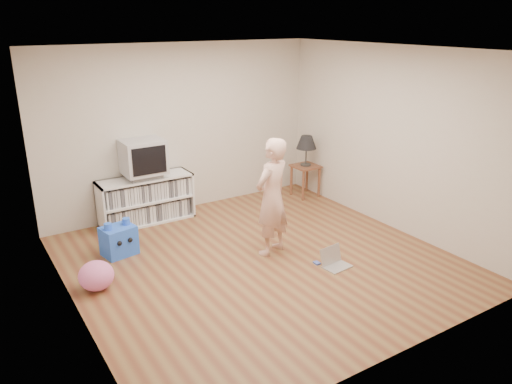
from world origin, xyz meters
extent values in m
plane|color=brown|center=(0.00, 0.00, 0.00)|extent=(4.50, 4.50, 0.00)
cube|color=beige|center=(0.00, 2.25, 1.30)|extent=(4.50, 0.02, 2.60)
cube|color=beige|center=(0.00, -2.25, 1.30)|extent=(4.50, 0.02, 2.60)
cube|color=beige|center=(-2.25, 0.00, 1.30)|extent=(0.02, 4.50, 2.60)
cube|color=beige|center=(2.25, 0.00, 1.30)|extent=(0.02, 4.50, 2.60)
cube|color=white|center=(0.00, 0.00, 2.60)|extent=(4.50, 4.50, 0.01)
cube|color=white|center=(-0.74, 2.23, 0.35)|extent=(1.40, 0.03, 0.70)
cube|color=white|center=(-1.42, 2.02, 0.35)|extent=(0.03, 0.45, 0.70)
cube|color=white|center=(-0.05, 2.02, 0.35)|extent=(0.03, 0.45, 0.70)
cube|color=white|center=(-0.74, 2.02, 0.01)|extent=(1.40, 0.45, 0.03)
cube|color=white|center=(-0.74, 2.02, 0.35)|extent=(1.34, 0.45, 0.03)
cube|color=white|center=(-0.74, 2.02, 0.68)|extent=(1.40, 0.45, 0.03)
cube|color=silver|center=(-0.74, 2.02, 0.35)|extent=(1.26, 0.36, 0.64)
cube|color=gray|center=(-0.74, 2.02, 0.73)|extent=(0.45, 0.35, 0.07)
cube|color=#AFAFB4|center=(-0.74, 2.02, 1.02)|extent=(0.60, 0.52, 0.50)
cube|color=black|center=(-0.74, 1.75, 1.02)|extent=(0.50, 0.01, 0.40)
cylinder|color=brown|center=(1.82, 1.48, 0.26)|extent=(0.04, 0.04, 0.52)
cylinder|color=brown|center=(2.16, 1.48, 0.26)|extent=(0.04, 0.04, 0.52)
cylinder|color=brown|center=(1.82, 1.82, 0.26)|extent=(0.04, 0.04, 0.52)
cylinder|color=brown|center=(2.16, 1.82, 0.26)|extent=(0.04, 0.04, 0.52)
cube|color=brown|center=(1.99, 1.65, 0.54)|extent=(0.42, 0.42, 0.03)
cylinder|color=#333333|center=(1.99, 1.65, 0.56)|extent=(0.18, 0.18, 0.02)
cylinder|color=#333333|center=(1.99, 1.65, 0.74)|extent=(0.02, 0.02, 0.32)
imported|color=beige|center=(0.26, 0.13, 0.77)|extent=(0.66, 0.54, 1.55)
cube|color=silver|center=(0.72, -0.66, 0.01)|extent=(0.36, 0.27, 0.02)
cube|color=silver|center=(0.70, -0.55, 0.12)|extent=(0.34, 0.11, 0.22)
cube|color=black|center=(0.70, -0.55, 0.12)|extent=(0.30, 0.08, 0.18)
cube|color=#485DC0|center=(0.56, -0.45, 0.01)|extent=(0.07, 0.09, 0.02)
cube|color=blue|center=(-1.45, 1.14, 0.19)|extent=(0.46, 0.39, 0.39)
cylinder|color=blue|center=(-1.58, 1.12, 0.43)|extent=(0.10, 0.10, 0.09)
cylinder|color=blue|center=(-1.33, 1.17, 0.43)|extent=(0.10, 0.10, 0.09)
sphere|color=black|center=(-1.50, 0.96, 0.24)|extent=(0.06, 0.06, 0.06)
sphere|color=black|center=(-1.35, 0.99, 0.24)|extent=(0.06, 0.06, 0.06)
ellipsoid|color=pink|center=(-1.95, 0.41, 0.17)|extent=(0.51, 0.51, 0.34)
camera|label=1|loc=(-3.10, -4.81, 2.94)|focal=35.00mm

